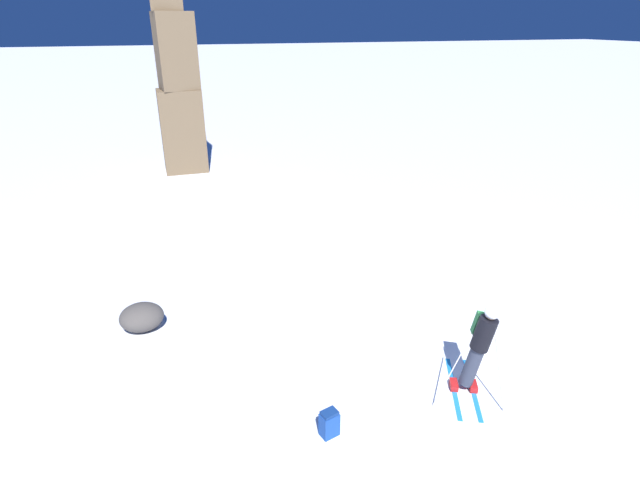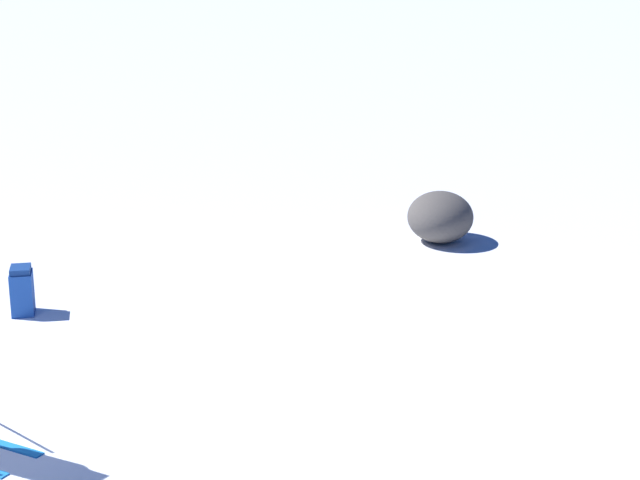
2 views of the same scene
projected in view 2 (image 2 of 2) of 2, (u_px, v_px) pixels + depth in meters
spare_backpack at (22, 291)px, 10.84m from camera, size 0.35×0.29×0.50m
exposed_boulder_0 at (440, 217)px, 13.39m from camera, size 0.97×0.83×0.63m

